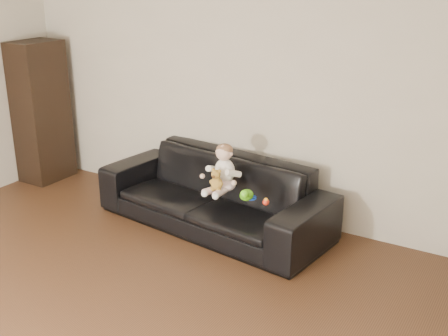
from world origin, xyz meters
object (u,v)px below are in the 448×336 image
Objects in this scene: cabinet at (41,112)px; teddy_bear at (216,180)px; baby at (223,171)px; sofa at (213,193)px; toy_green at (247,195)px; toy_rattle at (266,202)px; toy_blue_disc at (250,198)px.

teddy_bear is at bearing -7.83° from cabinet.
baby is 0.14m from teddy_bear.
baby reaches higher than teddy_bear.
sofa is 0.54m from toy_green.
toy_rattle is (0.67, -0.22, 0.14)m from sofa.
toy_green is (0.29, -0.08, -0.15)m from baby.
cabinet reaches higher than teddy_bear.
teddy_bear reaches higher than toy_green.
cabinet is at bearing -179.33° from baby.
baby is at bearing -4.88° from cabinet.
cabinet is 14.79× the size of toy_blue_disc.
sofa reaches higher than toy_green.
teddy_bear is at bearing -175.05° from toy_rattle.
teddy_bear reaches higher than toy_rattle.
sofa is 0.52m from toy_blue_disc.
teddy_bear is at bearing -159.32° from toy_blue_disc.
cabinet is 11.26× the size of toy_green.
toy_rattle is at bearing -5.86° from cabinet.
toy_green is (0.28, 0.05, -0.10)m from teddy_bear.
cabinet is 3.10m from toy_rattle.
baby is 2.20× the size of teddy_bear.
teddy_bear is (0.01, -0.14, -0.04)m from baby.
sofa is 21.16× the size of toy_blue_disc.
cabinet is 2.91m from toy_blue_disc.
baby is at bearing -26.49° from sofa.
toy_green is at bearing -16.22° from sofa.
cabinet is (-2.40, 0.10, 0.47)m from sofa.
baby is 7.47× the size of toy_rattle.
baby is (2.58, -0.22, -0.17)m from cabinet.
teddy_bear is at bearing -80.18° from baby.
cabinet is at bearing 175.02° from toy_blue_disc.
toy_blue_disc is at bearing 26.28° from teddy_bear.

